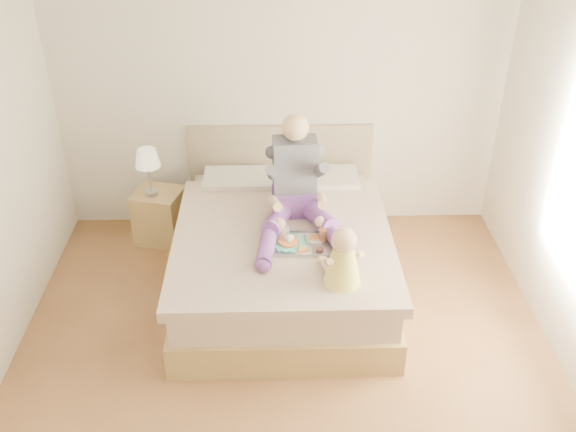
{
  "coord_description": "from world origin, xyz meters",
  "views": [
    {
      "loc": [
        -0.07,
        -3.28,
        3.38
      ],
      "look_at": [
        0.04,
        0.95,
        0.74
      ],
      "focal_mm": 40.0,
      "sensor_mm": 36.0,
      "label": 1
    }
  ],
  "objects_px": {
    "bed": "(283,250)",
    "adult": "(297,191)",
    "tray": "(300,242)",
    "baby": "(342,260)",
    "nightstand": "(160,216)"
  },
  "relations": [
    {
      "from": "bed",
      "to": "adult",
      "type": "height_order",
      "value": "adult"
    },
    {
      "from": "adult",
      "to": "tray",
      "type": "bearing_deg",
      "value": -91.45
    },
    {
      "from": "tray",
      "to": "baby",
      "type": "relative_size",
      "value": 1.0
    },
    {
      "from": "adult",
      "to": "nightstand",
      "type": "bearing_deg",
      "value": 149.01
    },
    {
      "from": "adult",
      "to": "tray",
      "type": "xyz_separation_m",
      "value": [
        0.01,
        -0.38,
        -0.23
      ]
    },
    {
      "from": "adult",
      "to": "baby",
      "type": "relative_size",
      "value": 2.4
    },
    {
      "from": "nightstand",
      "to": "baby",
      "type": "bearing_deg",
      "value": -28.89
    },
    {
      "from": "bed",
      "to": "tray",
      "type": "relative_size",
      "value": 4.94
    },
    {
      "from": "adult",
      "to": "baby",
      "type": "bearing_deg",
      "value": -74.78
    },
    {
      "from": "baby",
      "to": "bed",
      "type": "bearing_deg",
      "value": 95.48
    },
    {
      "from": "bed",
      "to": "nightstand",
      "type": "relative_size",
      "value": 4.32
    },
    {
      "from": "bed",
      "to": "adult",
      "type": "relative_size",
      "value": 2.07
    },
    {
      "from": "bed",
      "to": "adult",
      "type": "distance_m",
      "value": 0.56
    },
    {
      "from": "bed",
      "to": "tray",
      "type": "distance_m",
      "value": 0.49
    },
    {
      "from": "bed",
      "to": "tray",
      "type": "xyz_separation_m",
      "value": [
        0.13,
        -0.35,
        0.32
      ]
    }
  ]
}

